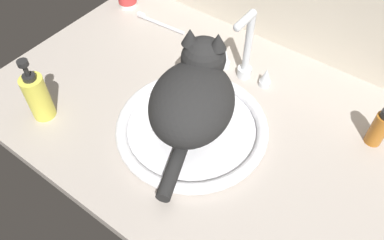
% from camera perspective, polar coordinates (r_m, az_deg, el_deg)
% --- Properties ---
extents(countertop, '(1.24, 0.73, 0.03)m').
position_cam_1_polar(countertop, '(0.98, 4.12, -0.90)').
color(countertop, '#ADA399').
rests_on(countertop, ground).
extents(sink_basin, '(0.38, 0.38, 0.03)m').
position_cam_1_polar(sink_basin, '(0.94, 0.00, -1.08)').
color(sink_basin, white).
rests_on(sink_basin, countertop).
extents(faucet, '(0.16, 0.10, 0.22)m').
position_cam_1_polar(faucet, '(1.04, 8.06, 9.70)').
color(faucet, silver).
rests_on(faucet, countertop).
extents(cat, '(0.27, 0.37, 0.20)m').
position_cam_1_polar(cat, '(0.88, 0.34, 3.83)').
color(cat, black).
rests_on(cat, sink_basin).
extents(amber_bottle, '(0.04, 0.04, 0.11)m').
position_cam_1_polar(amber_bottle, '(0.99, 26.29, -1.06)').
color(amber_bottle, '#B2661E').
rests_on(amber_bottle, countertop).
extents(soap_pump_bottle, '(0.06, 0.06, 0.18)m').
position_cam_1_polar(soap_pump_bottle, '(1.01, -22.15, 3.33)').
color(soap_pump_bottle, '#E5DB4C').
rests_on(soap_pump_bottle, countertop).
extents(toothbrush, '(0.18, 0.02, 0.02)m').
position_cam_1_polar(toothbrush, '(1.27, -4.93, 14.25)').
color(toothbrush, silver).
rests_on(toothbrush, countertop).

